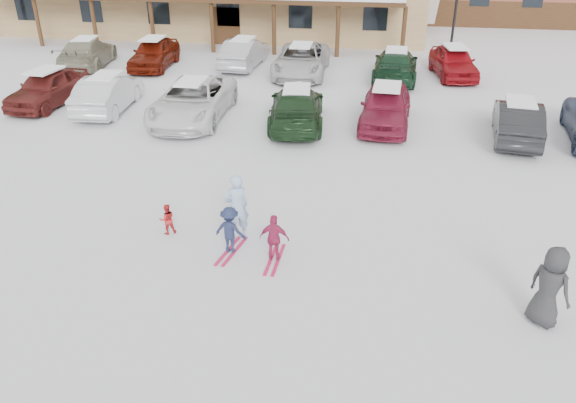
% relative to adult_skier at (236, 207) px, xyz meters
% --- Properties ---
extents(ground, '(160.00, 160.00, 0.00)m').
position_rel_adult_skier_xyz_m(ground, '(0.96, -0.73, -0.88)').
color(ground, white).
rests_on(ground, ground).
extents(adult_skier, '(0.77, 0.70, 1.76)m').
position_rel_adult_skier_xyz_m(adult_skier, '(0.00, 0.00, 0.00)').
color(adult_skier, '#9BBADF').
rests_on(adult_skier, ground).
extents(toddler_red, '(0.51, 0.48, 0.83)m').
position_rel_adult_skier_xyz_m(toddler_red, '(-1.83, -0.08, -0.46)').
color(toddler_red, red).
rests_on(toddler_red, ground).
extents(child_navy, '(0.86, 0.60, 1.22)m').
position_rel_adult_skier_xyz_m(child_navy, '(-0.00, -0.69, -0.27)').
color(child_navy, '#1A2240').
rests_on(child_navy, ground).
extents(skis_child_navy, '(0.47, 1.41, 0.03)m').
position_rel_adult_skier_xyz_m(skis_child_navy, '(-0.00, -0.69, -0.86)').
color(skis_child_navy, '#C61C4A').
rests_on(skis_child_navy, ground).
extents(child_magenta, '(0.72, 0.32, 1.21)m').
position_rel_adult_skier_xyz_m(child_magenta, '(1.12, -0.89, -0.27)').
color(child_magenta, '#A7234F').
rests_on(child_magenta, ground).
extents(skis_child_magenta, '(0.25, 1.41, 0.03)m').
position_rel_adult_skier_xyz_m(skis_child_magenta, '(1.12, -0.89, -0.86)').
color(skis_child_magenta, '#C61C4A').
rests_on(skis_child_magenta, ground).
extents(bystander_dark, '(1.00, 1.01, 1.76)m').
position_rel_adult_skier_xyz_m(bystander_dark, '(6.88, -2.28, 0.00)').
color(bystander_dark, '#2A2A2D').
rests_on(bystander_dark, ground).
extents(parked_car_0, '(2.15, 4.53, 1.50)m').
position_rel_adult_skier_xyz_m(parked_car_0, '(-10.47, 9.42, -0.13)').
color(parked_car_0, maroon).
rests_on(parked_car_0, ground).
extents(parked_car_1, '(1.88, 4.59, 1.48)m').
position_rel_adult_skier_xyz_m(parked_car_1, '(-7.62, 9.10, -0.14)').
color(parked_car_1, silver).
rests_on(parked_car_1, ground).
extents(parked_car_2, '(2.65, 5.60, 1.54)m').
position_rel_adult_skier_xyz_m(parked_car_2, '(-3.84, 8.61, -0.11)').
color(parked_car_2, white).
rests_on(parked_car_2, ground).
extents(parked_car_3, '(2.52, 5.16, 1.44)m').
position_rel_adult_skier_xyz_m(parked_car_3, '(0.30, 8.53, -0.16)').
color(parked_car_3, '#183219').
rests_on(parked_car_3, ground).
extents(parked_car_4, '(2.12, 4.68, 1.56)m').
position_rel_adult_skier_xyz_m(parked_car_4, '(3.67, 9.00, -0.10)').
color(parked_car_4, maroon).
rests_on(parked_car_4, ground).
extents(parked_car_5, '(2.05, 4.46, 1.42)m').
position_rel_adult_skier_xyz_m(parked_car_5, '(8.37, 8.30, -0.17)').
color(parked_car_5, black).
rests_on(parked_car_5, ground).
extents(parked_car_7, '(2.93, 5.40, 1.48)m').
position_rel_adult_skier_xyz_m(parked_car_7, '(-11.84, 15.71, -0.14)').
color(parked_car_7, gray).
rests_on(parked_car_7, ground).
extents(parked_car_8, '(2.00, 4.56, 1.53)m').
position_rel_adult_skier_xyz_m(parked_car_8, '(-8.31, 16.15, -0.11)').
color(parked_car_8, '#5F1407').
rests_on(parked_car_8, ground).
extents(parked_car_9, '(1.83, 4.58, 1.48)m').
position_rel_adult_skier_xyz_m(parked_car_9, '(-3.71, 16.96, -0.14)').
color(parked_car_9, '#A4A4A8').
rests_on(parked_car_9, ground).
extents(parked_car_10, '(2.55, 5.44, 1.50)m').
position_rel_adult_skier_xyz_m(parked_car_10, '(-0.51, 15.86, -0.13)').
color(parked_car_10, silver).
rests_on(parked_car_10, ground).
extents(parked_car_11, '(2.31, 5.17, 1.47)m').
position_rel_adult_skier_xyz_m(parked_car_11, '(4.13, 15.61, -0.14)').
color(parked_car_11, '#14341E').
rests_on(parked_car_11, ground).
extents(parked_car_12, '(2.41, 4.61, 1.50)m').
position_rel_adult_skier_xyz_m(parked_car_12, '(6.97, 16.71, -0.13)').
color(parked_car_12, maroon).
rests_on(parked_car_12, ground).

